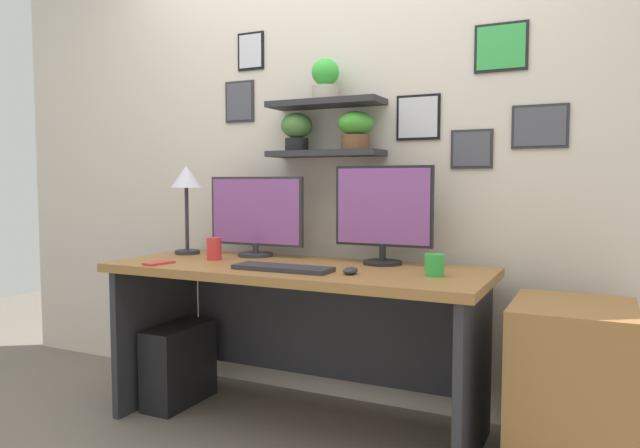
# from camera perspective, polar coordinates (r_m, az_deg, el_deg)

# --- Properties ---
(ground_plane) EXTENTS (8.00, 8.00, 0.00)m
(ground_plane) POSITION_cam_1_polar(r_m,az_deg,el_deg) (2.89, -2.34, -18.91)
(ground_plane) COLOR #70665B
(back_wall_assembly) EXTENTS (4.40, 0.24, 2.70)m
(back_wall_assembly) POSITION_cam_1_polar(r_m,az_deg,el_deg) (3.06, 1.51, 8.31)
(back_wall_assembly) COLOR beige
(back_wall_assembly) RESTS_ON ground
(desk) EXTENTS (1.74, 0.68, 0.75)m
(desk) POSITION_cam_1_polar(r_m,az_deg,el_deg) (2.78, -1.82, -8.10)
(desk) COLOR #9E6B38
(desk) RESTS_ON ground
(monitor_left) EXTENTS (0.53, 0.18, 0.41)m
(monitor_left) POSITION_cam_1_polar(r_m,az_deg,el_deg) (3.03, -6.22, 0.83)
(monitor_left) COLOR #2D2D33
(monitor_left) RESTS_ON desk
(monitor_right) EXTENTS (0.47, 0.18, 0.46)m
(monitor_right) POSITION_cam_1_polar(r_m,az_deg,el_deg) (2.73, 6.15, 1.15)
(monitor_right) COLOR black
(monitor_right) RESTS_ON desk
(keyboard) EXTENTS (0.44, 0.14, 0.02)m
(keyboard) POSITION_cam_1_polar(r_m,az_deg,el_deg) (2.55, -3.63, -4.28)
(keyboard) COLOR #2D2D33
(keyboard) RESTS_ON desk
(computer_mouse) EXTENTS (0.06, 0.09, 0.03)m
(computer_mouse) POSITION_cam_1_polar(r_m,az_deg,el_deg) (2.44, 2.96, -4.53)
(computer_mouse) COLOR #2D2D33
(computer_mouse) RESTS_ON desk
(desk_lamp) EXTENTS (0.16, 0.16, 0.46)m
(desk_lamp) POSITION_cam_1_polar(r_m,az_deg,el_deg) (3.17, -12.81, 3.63)
(desk_lamp) COLOR #2D2D33
(desk_lamp) RESTS_ON desk
(cell_phone) EXTENTS (0.09, 0.15, 0.01)m
(cell_phone) POSITION_cam_1_polar(r_m,az_deg,el_deg) (2.83, -15.32, -3.66)
(cell_phone) COLOR red
(cell_phone) RESTS_ON desk
(coffee_mug) EXTENTS (0.08, 0.08, 0.09)m
(coffee_mug) POSITION_cam_1_polar(r_m,az_deg,el_deg) (2.43, 11.02, -3.91)
(coffee_mug) COLOR green
(coffee_mug) RESTS_ON desk
(water_cup) EXTENTS (0.07, 0.07, 0.11)m
(water_cup) POSITION_cam_1_polar(r_m,az_deg,el_deg) (2.92, -10.18, -2.36)
(water_cup) COLOR red
(water_cup) RESTS_ON desk
(drawer_cabinet) EXTENTS (0.44, 0.50, 0.67)m
(drawer_cabinet) POSITION_cam_1_polar(r_m,az_deg,el_deg) (2.52, 23.13, -14.62)
(drawer_cabinet) COLOR #9E6B38
(drawer_cabinet) RESTS_ON ground
(computer_tower_left) EXTENTS (0.18, 0.40, 0.40)m
(computer_tower_left) POSITION_cam_1_polar(r_m,az_deg,el_deg) (3.17, -13.47, -13.07)
(computer_tower_left) COLOR black
(computer_tower_left) RESTS_ON ground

